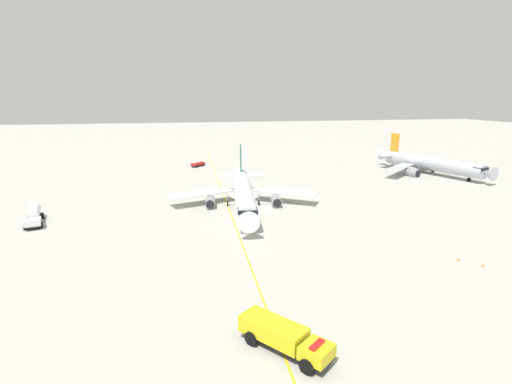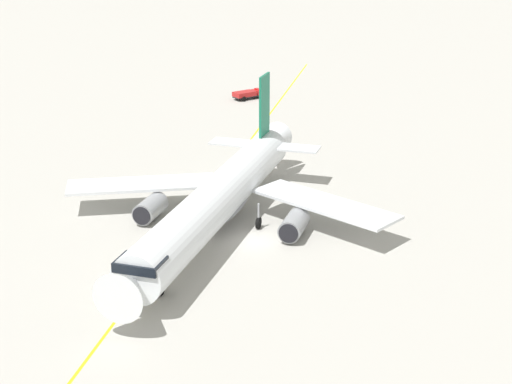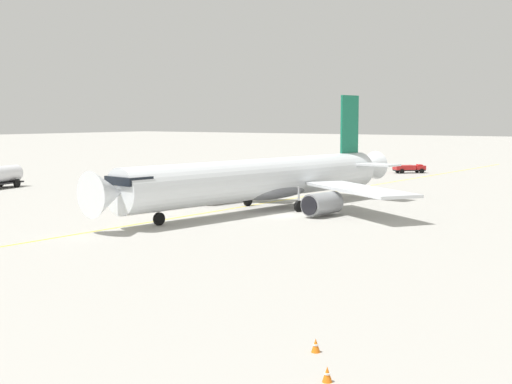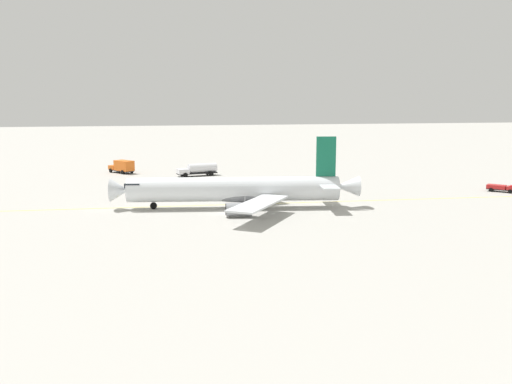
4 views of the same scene
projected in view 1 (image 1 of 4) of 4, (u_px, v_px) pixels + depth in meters
The scene contains 9 objects.
ground_plane at pixel (263, 209), 80.92m from camera, with size 600.00×600.00×0.00m, color #ADAAA3.
airliner_main at pixel (243, 193), 81.62m from camera, with size 32.72×40.40×11.61m.
airliner_secondary at pixel (430, 164), 117.40m from camera, with size 33.93×38.03×11.43m.
fire_tender_truck at pixel (283, 336), 35.18m from camera, with size 7.67×8.76×2.50m.
fuel_tanker_truck at pixel (34, 215), 71.34m from camera, with size 4.69×9.62×2.87m.
ops_pickup_truck at pixel (198, 164), 130.55m from camera, with size 5.05×5.00×1.41m.
taxiway_centreline at pixel (230, 213), 77.94m from camera, with size 7.81×174.29×0.01m.
safety_cone_near at pixel (459, 259), 55.11m from camera, with size 0.36×0.36×0.55m.
safety_cone_mid at pixel (483, 265), 53.15m from camera, with size 0.36×0.36×0.55m.
Camera 1 is at (18.14, 75.66, 22.60)m, focal length 27.11 mm.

